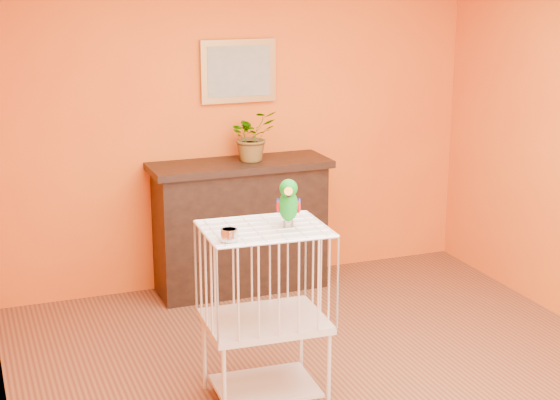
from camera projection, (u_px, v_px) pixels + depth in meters
name	position (u px, v px, depth m)	size (l,w,h in m)	color
ground	(355.00, 396.00, 5.24)	(4.50, 4.50, 0.00)	brown
room_shell	(362.00, 142.00, 4.83)	(4.50, 4.50, 4.50)	orange
console_cabinet	(240.00, 226.00, 6.89)	(1.43, 0.52, 1.06)	black
potted_plant	(251.00, 141.00, 6.76)	(0.36, 0.40, 0.31)	#26722D
framed_picture	(239.00, 71.00, 6.79)	(0.62, 0.04, 0.50)	#A77A3B
birdcage	(265.00, 312.00, 5.07)	(0.73, 0.58, 1.09)	beige
feed_cup	(229.00, 235.00, 4.68)	(0.09, 0.09, 0.07)	silver
parrot	(289.00, 202.00, 4.91)	(0.17, 0.26, 0.30)	#59544C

